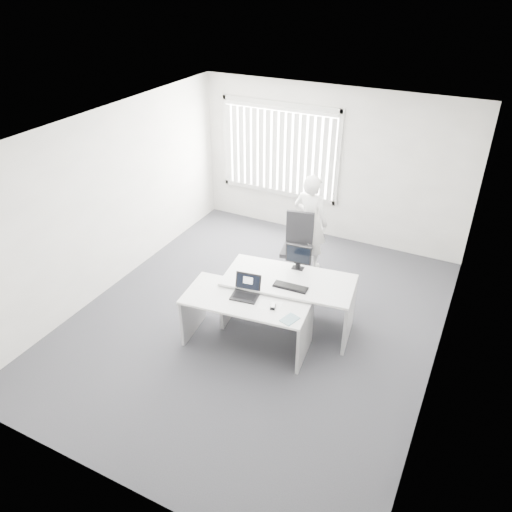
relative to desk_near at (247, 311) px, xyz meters
The scene contains 18 objects.
ground 0.75m from the desk_near, 103.49° to the left, with size 6.00×6.00×0.00m, color #44444B.
wall_back 3.60m from the desk_near, 91.96° to the left, with size 5.00×0.02×2.80m, color silver.
wall_front 2.65m from the desk_near, 92.74° to the right, with size 5.00×0.02×2.80m, color silver.
wall_left 2.80m from the desk_near, 169.22° to the left, with size 0.02×6.00×2.80m, color silver.
wall_right 2.58m from the desk_near, 11.83° to the left, with size 0.02×6.00×2.80m, color silver.
ceiling 2.31m from the desk_near, 103.49° to the left, with size 5.00×6.00×0.02m, color white.
window 3.77m from the desk_near, 107.94° to the left, with size 2.32×0.06×1.76m, color beige.
blinds 3.71m from the desk_near, 108.23° to the left, with size 2.20×0.10×1.50m, color silver, non-canonical shape.
desk_near is the anchor object (origin of this frame).
desk_far 0.69m from the desk_near, 60.05° to the left, with size 1.87×1.07×0.81m.
office_chair 1.96m from the desk_near, 92.41° to the left, with size 0.72×0.72×1.08m.
person 2.31m from the desk_near, 90.29° to the left, with size 0.61×0.40×1.67m, color white.
laptop 0.35m from the desk_near, 167.67° to the left, with size 0.35×0.31×0.27m, color black, non-canonical shape.
paper_sheet 0.39m from the desk_near, ahead, with size 0.29×0.21×0.00m, color white.
mouse 0.46m from the desk_near, ahead, with size 0.06×0.11×0.05m, color #B8B8BA, non-canonical shape.
booklet 0.73m from the desk_near, 13.16° to the right, with size 0.16×0.22×0.01m, color silver.
keyboard 0.67m from the desk_near, 43.12° to the left, with size 0.47×0.16×0.02m, color black.
monitor 1.07m from the desk_near, 69.06° to the left, with size 0.37×0.11×0.37m, color black, non-canonical shape.
Camera 1 is at (2.62, -5.20, 4.59)m, focal length 35.00 mm.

